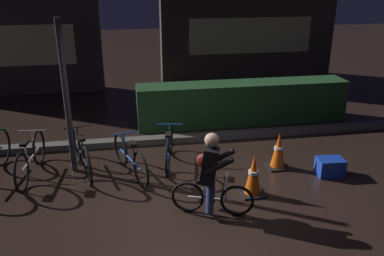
# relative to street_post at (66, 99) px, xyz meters

# --- Properties ---
(ground_plane) EXTENTS (40.00, 40.00, 0.00)m
(ground_plane) POSITION_rel_street_post_xyz_m (1.79, -1.20, -1.31)
(ground_plane) COLOR black
(sidewalk_curb) EXTENTS (12.00, 0.24, 0.12)m
(sidewalk_curb) POSITION_rel_street_post_xyz_m (1.79, 1.00, -1.25)
(sidewalk_curb) COLOR #56544F
(sidewalk_curb) RESTS_ON ground
(hedge_row) EXTENTS (4.80, 0.70, 0.94)m
(hedge_row) POSITION_rel_street_post_xyz_m (3.59, 1.90, -0.84)
(hedge_row) COLOR #214723
(hedge_row) RESTS_ON ground
(storefront_left) EXTENTS (4.67, 0.54, 3.98)m
(storefront_left) POSITION_rel_street_post_xyz_m (-1.97, 5.30, 0.67)
(storefront_left) COLOR #383330
(storefront_left) RESTS_ON ground
(storefront_right) EXTENTS (5.60, 0.54, 4.49)m
(storefront_right) POSITION_rel_street_post_xyz_m (4.94, 6.00, 0.92)
(storefront_right) COLOR #42382D
(storefront_right) RESTS_ON ground
(street_post) EXTENTS (0.10, 0.10, 2.61)m
(street_post) POSITION_rel_street_post_xyz_m (0.00, 0.00, 0.00)
(street_post) COLOR #2D2D33
(street_post) RESTS_ON ground
(parked_bike_left_mid) EXTENTS (0.46, 1.61, 0.74)m
(parked_bike_left_mid) POSITION_rel_street_post_xyz_m (-0.68, -0.10, -0.97)
(parked_bike_left_mid) COLOR black
(parked_bike_left_mid) RESTS_ON ground
(parked_bike_center_left) EXTENTS (0.52, 1.60, 0.75)m
(parked_bike_center_left) POSITION_rel_street_post_xyz_m (0.16, -0.07, -0.96)
(parked_bike_center_left) COLOR black
(parked_bike_center_left) RESTS_ON ground
(parked_bike_center_right) EXTENTS (0.59, 1.44, 0.70)m
(parked_bike_center_right) POSITION_rel_street_post_xyz_m (0.97, -0.35, -0.99)
(parked_bike_center_right) COLOR black
(parked_bike_center_right) RESTS_ON ground
(parked_bike_right_mid) EXTENTS (0.46, 1.50, 0.70)m
(parked_bike_right_mid) POSITION_rel_street_post_xyz_m (1.67, -0.06, -0.99)
(parked_bike_right_mid) COLOR black
(parked_bike_right_mid) RESTS_ON ground
(traffic_cone_near) EXTENTS (0.36, 0.36, 0.67)m
(traffic_cone_near) POSITION_rel_street_post_xyz_m (2.83, -1.30, -0.98)
(traffic_cone_near) COLOR black
(traffic_cone_near) RESTS_ON ground
(traffic_cone_far) EXTENTS (0.36, 0.36, 0.66)m
(traffic_cone_far) POSITION_rel_street_post_xyz_m (3.56, -0.48, -0.99)
(traffic_cone_far) COLOR black
(traffic_cone_far) RESTS_ON ground
(blue_crate) EXTENTS (0.46, 0.35, 0.30)m
(blue_crate) POSITION_rel_street_post_xyz_m (4.33, -0.90, -1.16)
(blue_crate) COLOR #193DB7
(blue_crate) RESTS_ON ground
(cyclist) EXTENTS (1.14, 0.63, 1.25)m
(cyclist) POSITION_rel_street_post_xyz_m (2.07, -1.69, -0.68)
(cyclist) COLOR black
(cyclist) RESTS_ON ground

